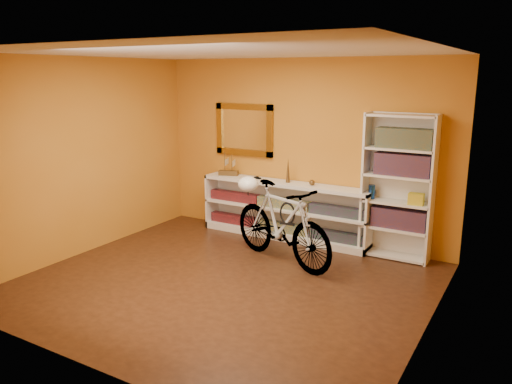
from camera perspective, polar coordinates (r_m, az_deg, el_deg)
The scene contains 24 objects.
floor at distance 5.95m, azimuth -3.47°, elevation -10.35°, with size 4.50×4.00×0.01m, color black.
ceiling at distance 5.45m, azimuth -3.86°, elevation 15.66°, with size 4.50×4.00×0.01m, color silver.
back_wall at distance 7.28m, azimuth 5.21°, elevation 4.73°, with size 4.50×0.01×2.60m, color #B46C1B.
left_wall at distance 7.05m, azimuth -19.08°, elevation 3.77°, with size 0.01×4.00×2.60m, color #B46C1B.
right_wall at distance 4.71m, azimuth 19.77°, elevation -0.73°, with size 0.01×4.00×2.60m, color #B46C1B.
gilt_mirror at distance 7.66m, azimuth -1.36°, elevation 7.09°, with size 0.98×0.06×0.78m, color #866118.
wall_socket at distance 7.17m, azimuth 11.51°, elevation -4.25°, with size 0.09×0.01×0.09m, color silver.
console_unit at distance 7.37m, azimuth 3.20°, elevation -2.09°, with size 2.60×0.35×0.85m, color silver, non-canonical shape.
cd_row_lower at distance 7.42m, azimuth 3.10°, elevation -4.03°, with size 2.50×0.13×0.14m, color black.
cd_row_upper at distance 7.32m, azimuth 3.14°, elevation -1.30°, with size 2.50×0.13×0.14m, color navy.
model_ship at distance 7.71m, azimuth -3.17°, elevation 3.21°, with size 0.30×0.11×0.36m, color #432D12, non-canonical shape.
toy_car at distance 7.48m, azimuth 0.17°, elevation 1.51°, with size 0.00×0.00×0.00m, color black.
bronze_ornament at distance 7.21m, azimuth 3.66°, elevation 2.50°, with size 0.06×0.06×0.36m, color brown.
decorative_orb at distance 7.08m, azimuth 6.39°, elevation 1.08°, with size 0.08×0.08×0.08m, color brown.
bookcase at distance 6.71m, azimuth 15.81°, elevation 0.49°, with size 0.90×0.30×1.90m, color silver, non-canonical shape.
book_row_a at distance 6.79m, azimuth 16.00°, elevation -2.89°, with size 0.70×0.22×0.26m, color maroon.
book_row_b at distance 6.64m, azimuth 16.39°, elevation 3.01°, with size 0.70×0.22×0.28m, color maroon.
book_row_c at distance 6.59m, azimuth 16.58°, elevation 5.88°, with size 0.70×0.22×0.25m, color #174B52.
travel_mug at distance 6.79m, azimuth 13.02°, elevation 0.03°, with size 0.08×0.08×0.19m, color navy.
red_tin at distance 6.68m, azimuth 14.55°, elevation 5.90°, with size 0.16×0.16×0.20m, color #993016.
yellow_bag at distance 6.64m, azimuth 17.74°, elevation -0.76°, with size 0.19×0.12×0.15m, color gold.
bicycle at distance 6.39m, azimuth 2.93°, elevation -3.60°, with size 1.78×0.46×1.05m, color silver.
helmet at distance 6.79m, azimuth -0.91°, elevation 0.89°, with size 0.28×0.27×0.21m, color white.
u_lock at distance 6.27m, azimuth 3.59°, elevation -2.44°, with size 0.21×0.21×0.02m, color black.
Camera 1 is at (3.05, -4.51, 2.38)m, focal length 35.17 mm.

